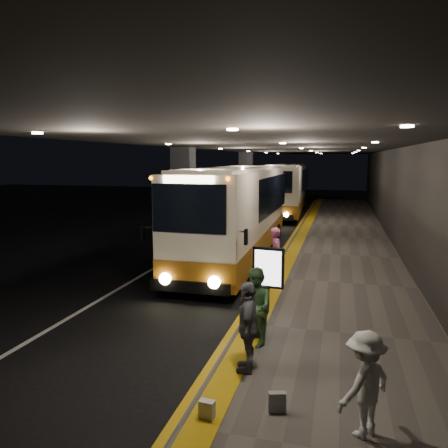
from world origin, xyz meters
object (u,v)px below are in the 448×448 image
at_px(coach_main, 237,217).
at_px(bag_polka, 277,402).
at_px(coach_second, 286,191).
at_px(passenger_waiting_green, 255,307).
at_px(passenger_waiting_white, 365,384).
at_px(passenger_waiting_grey, 248,326).
at_px(info_sign, 268,269).
at_px(passenger_boarding, 276,255).
at_px(bag_plain, 207,410).
at_px(stanchion_post, 261,286).

bearing_deg(coach_main, bag_polka, -74.66).
distance_m(coach_second, passenger_waiting_green, 22.78).
height_order(coach_second, bag_polka, coach_second).
bearing_deg(bag_polka, passenger_waiting_white, -10.50).
bearing_deg(passenger_waiting_white, passenger_waiting_grey, -85.78).
relative_size(bag_polka, info_sign, 0.19).
bearing_deg(passenger_boarding, passenger_waiting_white, 176.08).
bearing_deg(passenger_boarding, bag_plain, 159.33).
height_order(passenger_waiting_green, passenger_waiting_grey, passenger_waiting_grey).
distance_m(coach_main, passenger_waiting_white, 11.32).
xyz_separation_m(coach_second, passenger_boarding, (1.88, -17.93, -0.66)).
bearing_deg(stanchion_post, passenger_boarding, 88.78).
xyz_separation_m(coach_main, passenger_boarding, (2.00, -3.19, -0.68)).
xyz_separation_m(passenger_waiting_grey, info_sign, (-0.14, 3.07, 0.28)).
distance_m(passenger_boarding, bag_plain, 7.51).
distance_m(passenger_waiting_white, passenger_waiting_grey, 2.38).
bearing_deg(coach_second, passenger_waiting_green, -87.08).
height_order(bag_polka, stanchion_post, stanchion_post).
relative_size(coach_main, passenger_waiting_grey, 6.85).
xyz_separation_m(coach_second, bag_polka, (2.92, -24.98, -1.36)).
relative_size(bag_polka, stanchion_post, 0.30).
bearing_deg(info_sign, passenger_boarding, 100.80).
distance_m(passenger_waiting_white, stanchion_post, 5.44).
bearing_deg(bag_plain, passenger_waiting_grey, 80.59).
bearing_deg(stanchion_post, bag_plain, -88.68).
height_order(coach_second, bag_plain, coach_second).
height_order(passenger_waiting_green, bag_plain, passenger_waiting_green).
xyz_separation_m(coach_main, stanchion_post, (1.95, -5.54, -1.02)).
distance_m(coach_second, passenger_boarding, 18.04).
relative_size(passenger_waiting_white, bag_plain, 5.28).
bearing_deg(bag_plain, coach_second, 94.38).
relative_size(passenger_boarding, passenger_waiting_white, 1.15).
bearing_deg(coach_main, info_sign, -71.02).
distance_m(passenger_waiting_grey, bag_polka, 1.53).
xyz_separation_m(passenger_waiting_green, passenger_waiting_grey, (0.08, -1.13, 0.03)).
relative_size(passenger_waiting_grey, stanchion_post, 1.59).
relative_size(passenger_waiting_green, passenger_waiting_white, 1.08).
distance_m(passenger_waiting_green, passenger_waiting_white, 3.23).
height_order(passenger_waiting_grey, stanchion_post, passenger_waiting_grey).
relative_size(passenger_boarding, stanchion_post, 1.64).
xyz_separation_m(coach_main, passenger_waiting_white, (4.26, -10.46, -0.80)).
bearing_deg(bag_polka, passenger_waiting_green, 108.68).
xyz_separation_m(passenger_waiting_green, info_sign, (-0.06, 1.94, 0.31)).
bearing_deg(passenger_waiting_grey, info_sign, 174.83).
relative_size(passenger_waiting_white, bag_polka, 4.75).
distance_m(passenger_waiting_green, stanchion_post, 2.42).
bearing_deg(passenger_waiting_green, passenger_boarding, 156.38).
bearing_deg(stanchion_post, coach_second, 95.15).
height_order(coach_second, stanchion_post, coach_second).
bearing_deg(stanchion_post, coach_main, 109.38).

